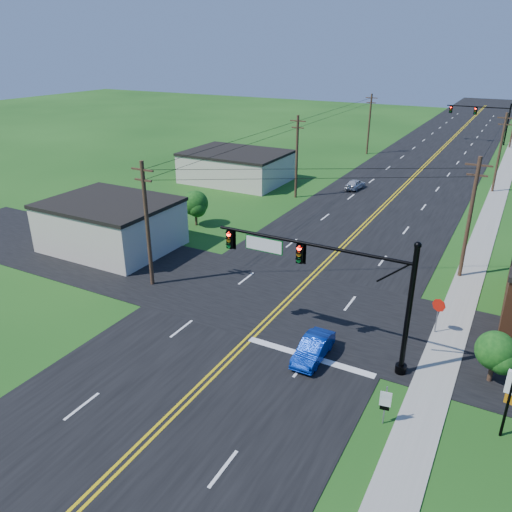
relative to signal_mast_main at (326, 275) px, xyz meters
The scene contains 19 objects.
ground 10.27m from the signal_mast_main, 118.47° to the right, with size 260.00×260.00×0.00m, color #164012.
road_main 42.49m from the signal_mast_main, 95.90° to the left, with size 16.00×220.00×0.04m, color black.
road_cross 7.56m from the signal_mast_main, 137.32° to the left, with size 70.00×10.00×0.04m, color black.
sidewalk 32.93m from the signal_mast_main, 79.10° to the left, with size 2.00×160.00×0.08m, color gray.
signal_mast_main is the anchor object (origin of this frame).
signal_mast_far 72.00m from the signal_mast_main, 89.92° to the left, with size 10.98×0.60×7.48m.
cream_bldg_near 22.33m from the signal_mast_main, 164.29° to the left, with size 10.20×8.20×4.10m.
cream_bldg_far 38.12m from the signal_mast_main, 127.88° to the left, with size 12.20×9.20×3.70m.
utility_pole_left_a 13.98m from the signal_mast_main, behind, with size 1.80×0.28×9.00m.
utility_pole_left_b 30.34m from the signal_mast_main, 117.14° to the left, with size 1.80×0.28×9.00m.
utility_pole_left_c 55.74m from the signal_mast_main, 104.37° to the left, with size 1.80×0.28×9.00m.
utility_pole_right_a 15.03m from the signal_mast_main, 68.69° to the left, with size 1.80×0.28×9.00m.
utility_pole_right_b 40.37m from the signal_mast_main, 82.22° to the left, with size 1.80×0.28×9.00m.
shrub_corner 9.26m from the signal_mast_main, ahead, with size 2.00×2.00×2.86m.
tree_left 23.22m from the signal_mast_main, 142.64° to the left, with size 2.40×2.40×3.37m.
blue_car 4.26m from the signal_mast_main, 96.62° to the right, with size 1.29×3.70×1.22m, color #072A9A.
distant_car 34.85m from the signal_mast_main, 105.04° to the left, with size 1.38×3.42×1.16m, color silver.
route_sign 7.23m from the signal_mast_main, 42.08° to the right, with size 0.51×0.12×2.06m.
stop_sign 7.87m from the signal_mast_main, 42.73° to the left, with size 0.80×0.29×2.33m.
Camera 1 is at (12.49, -14.81, 16.13)m, focal length 35.00 mm.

